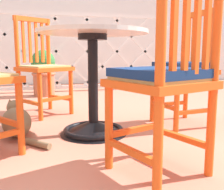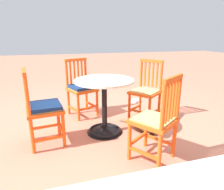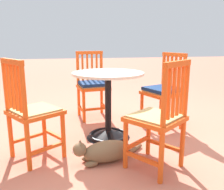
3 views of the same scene
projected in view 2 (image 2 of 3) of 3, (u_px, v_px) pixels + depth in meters
ground_plane at (96, 126)px, 2.87m from camera, size 24.00×24.00×0.00m
cafe_table at (105, 112)px, 2.62m from camera, size 0.76×0.76×0.73m
orange_chair_facing_out at (43, 109)px, 2.30m from camera, size 0.45×0.45×0.91m
orange_chair_tucked_in at (156, 121)px, 1.99m from camera, size 0.56×0.56×0.91m
orange_chair_near_fence at (146, 92)px, 3.04m from camera, size 0.56×0.56×0.91m
orange_chair_at_corner at (81, 88)px, 3.18m from camera, size 0.52×0.52×0.91m
tabby_cat at (145, 125)px, 2.70m from camera, size 0.37×0.70×0.23m
pet_water_bowl at (135, 101)px, 3.92m from camera, size 0.17×0.17×0.05m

